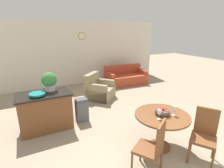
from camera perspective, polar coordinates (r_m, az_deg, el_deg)
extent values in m
cube|color=silver|center=(7.80, -11.64, 9.71)|extent=(8.00, 0.06, 2.70)
cylinder|color=tan|center=(7.78, -9.82, 15.23)|extent=(0.33, 0.02, 0.33)
cylinder|color=white|center=(7.76, -9.79, 15.23)|extent=(0.26, 0.01, 0.26)
cylinder|color=brown|center=(4.00, 15.13, -18.92)|extent=(0.45, 0.45, 0.04)
cylinder|color=brown|center=(3.80, 15.57, -14.58)|extent=(0.11, 0.11, 0.67)
cylinder|color=brown|center=(3.63, 16.02, -9.82)|extent=(1.07, 1.07, 0.03)
cylinder|color=brown|center=(3.21, 6.49, -24.51)|extent=(0.04, 0.04, 0.42)
cylinder|color=brown|center=(3.48, 9.31, -20.72)|extent=(0.04, 0.04, 0.42)
cylinder|color=brown|center=(3.40, 15.81, -22.31)|extent=(0.04, 0.04, 0.42)
cube|color=brown|center=(3.14, 11.60, -20.17)|extent=(0.58, 0.58, 0.05)
cube|color=brown|center=(2.94, 15.58, -16.61)|extent=(0.35, 0.24, 0.52)
cylinder|color=brown|center=(3.67, 30.01, -20.93)|extent=(0.04, 0.04, 0.42)
cylinder|color=brown|center=(3.66, 23.68, -19.97)|extent=(0.04, 0.04, 0.42)
cylinder|color=brown|center=(3.98, 30.21, -17.70)|extent=(0.04, 0.04, 0.42)
cylinder|color=brown|center=(3.98, 24.49, -16.82)|extent=(0.04, 0.04, 0.42)
cube|color=brown|center=(3.69, 27.63, -15.81)|extent=(0.58, 0.58, 0.05)
cube|color=brown|center=(3.72, 28.47, -10.57)|extent=(0.24, 0.35, 0.52)
cylinder|color=#4C4742|center=(3.61, 16.07, -9.36)|extent=(0.11, 0.11, 0.03)
cylinder|color=#4C4742|center=(3.59, 16.13, -8.66)|extent=(0.28, 0.28, 0.07)
sphere|color=#B73323|center=(3.66, 17.08, -7.91)|extent=(0.08, 0.08, 0.08)
sphere|color=#B73323|center=(3.65, 15.28, -7.76)|extent=(0.08, 0.08, 0.08)
sphere|color=#B73323|center=(3.58, 14.60, -8.25)|extent=(0.08, 0.08, 0.08)
sphere|color=#B73323|center=(3.50, 15.97, -9.01)|extent=(0.08, 0.08, 0.08)
sphere|color=#B73323|center=(3.55, 17.59, -8.74)|extent=(0.08, 0.08, 0.08)
sphere|color=#B73323|center=(3.57, 16.21, -7.84)|extent=(0.08, 0.08, 0.08)
cylinder|color=silver|center=(3.43, 15.00, -10.98)|extent=(0.06, 0.06, 0.01)
cylinder|color=silver|center=(3.41, 15.07, -10.13)|extent=(0.01, 0.01, 0.11)
cylinder|color=silver|center=(3.37, 15.20, -8.68)|extent=(0.07, 0.07, 0.08)
cylinder|color=silver|center=(3.66, 19.42, -9.55)|extent=(0.06, 0.06, 0.01)
cylinder|color=silver|center=(3.64, 19.51, -8.74)|extent=(0.01, 0.01, 0.11)
cylinder|color=silver|center=(3.60, 19.66, -7.36)|extent=(0.07, 0.07, 0.08)
cube|color=brown|center=(4.59, -20.82, -8.45)|extent=(1.17, 0.68, 0.87)
cube|color=black|center=(4.41, -21.45, -3.10)|extent=(1.23, 0.74, 0.04)
cylinder|color=#147A7F|center=(4.29, -23.15, -3.44)|extent=(0.12, 0.12, 0.02)
cylinder|color=#147A7F|center=(4.28, -23.20, -3.02)|extent=(0.35, 0.35, 0.04)
cylinder|color=beige|center=(4.52, -19.60, -1.20)|extent=(0.23, 0.23, 0.14)
sphere|color=#387F3D|center=(4.46, -19.86, 1.33)|extent=(0.36, 0.36, 0.36)
cube|color=#56565B|center=(4.77, -9.82, -8.66)|extent=(0.31, 0.25, 0.55)
cube|color=#49494E|center=(4.64, -10.02, -5.21)|extent=(0.30, 0.24, 0.07)
cube|color=#B24228|center=(7.84, 4.60, 1.53)|extent=(1.81, 1.04, 0.42)
cube|color=#B24228|center=(8.05, 3.50, 4.92)|extent=(1.75, 0.33, 0.38)
cube|color=#B24228|center=(7.49, -0.78, 1.52)|extent=(0.22, 0.85, 0.59)
cube|color=#B24228|center=(8.20, 9.54, 2.68)|extent=(0.22, 0.85, 0.59)
cube|color=#998966|center=(6.18, -3.81, -2.97)|extent=(1.17, 1.17, 0.40)
cube|color=#998966|center=(6.18, -6.72, 1.28)|extent=(0.72, 0.68, 0.49)
cube|color=#998966|center=(5.86, -5.18, -3.03)|extent=(0.63, 0.67, 0.62)
cube|color=#998966|center=(6.43, -2.61, -1.08)|extent=(0.63, 0.67, 0.62)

